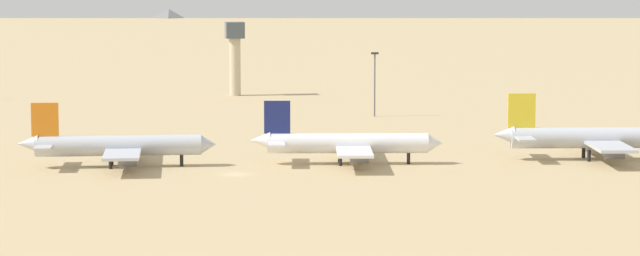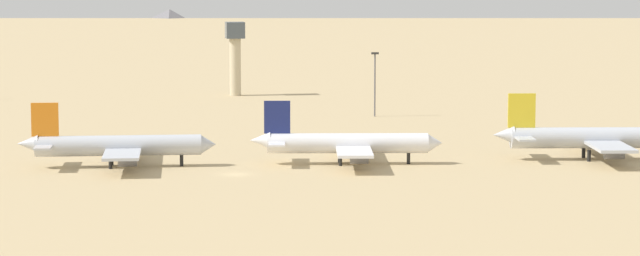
{
  "view_description": "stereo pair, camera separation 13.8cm",
  "coord_description": "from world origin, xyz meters",
  "px_view_note": "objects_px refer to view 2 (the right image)",
  "views": [
    {
      "loc": [
        -26.03,
        -233.85,
        35.44
      ],
      "look_at": [
        17.43,
        15.51,
        6.0
      ],
      "focal_mm": 76.69,
      "sensor_mm": 36.0,
      "label": 1
    },
    {
      "loc": [
        -25.89,
        -233.88,
        35.44
      ],
      "look_at": [
        17.43,
        15.51,
        6.0
      ],
      "focal_mm": 76.69,
      "sensor_mm": 36.0,
      "label": 2
    }
  ],
  "objects_px": {
    "light_pole_mid": "(375,79)",
    "control_tower": "(235,51)",
    "parked_jet_yellow_5": "(592,138)",
    "parked_jet_navy_4": "(346,143)",
    "parked_jet_orange_3": "(117,146)"
  },
  "relations": [
    {
      "from": "parked_jet_orange_3",
      "to": "parked_jet_yellow_5",
      "type": "bearing_deg",
      "value": 0.42
    },
    {
      "from": "parked_jet_orange_3",
      "to": "light_pole_mid",
      "type": "distance_m",
      "value": 98.99
    },
    {
      "from": "parked_jet_orange_3",
      "to": "light_pole_mid",
      "type": "xyz_separation_m",
      "value": [
        63.81,
        75.5,
        5.14
      ]
    },
    {
      "from": "parked_jet_yellow_5",
      "to": "control_tower",
      "type": "bearing_deg",
      "value": 118.48
    },
    {
      "from": "control_tower",
      "to": "light_pole_mid",
      "type": "relative_size",
      "value": 1.33
    },
    {
      "from": "parked_jet_orange_3",
      "to": "parked_jet_yellow_5",
      "type": "xyz_separation_m",
      "value": [
        88.04,
        -5.6,
        0.24
      ]
    },
    {
      "from": "parked_jet_orange_3",
      "to": "parked_jet_navy_4",
      "type": "bearing_deg",
      "value": -0.74
    },
    {
      "from": "parked_jet_navy_4",
      "to": "parked_jet_yellow_5",
      "type": "distance_m",
      "value": 46.7
    },
    {
      "from": "parked_jet_navy_4",
      "to": "control_tower",
      "type": "height_order",
      "value": "control_tower"
    },
    {
      "from": "parked_jet_yellow_5",
      "to": "light_pole_mid",
      "type": "height_order",
      "value": "light_pole_mid"
    },
    {
      "from": "light_pole_mid",
      "to": "parked_jet_navy_4",
      "type": "bearing_deg",
      "value": -105.85
    },
    {
      "from": "control_tower",
      "to": "parked_jet_navy_4",
      "type": "bearing_deg",
      "value": -88.04
    },
    {
      "from": "light_pole_mid",
      "to": "parked_jet_orange_3",
      "type": "bearing_deg",
      "value": -130.2
    },
    {
      "from": "parked_jet_orange_3",
      "to": "light_pole_mid",
      "type": "height_order",
      "value": "light_pole_mid"
    },
    {
      "from": "light_pole_mid",
      "to": "control_tower",
      "type": "bearing_deg",
      "value": 114.11
    }
  ]
}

